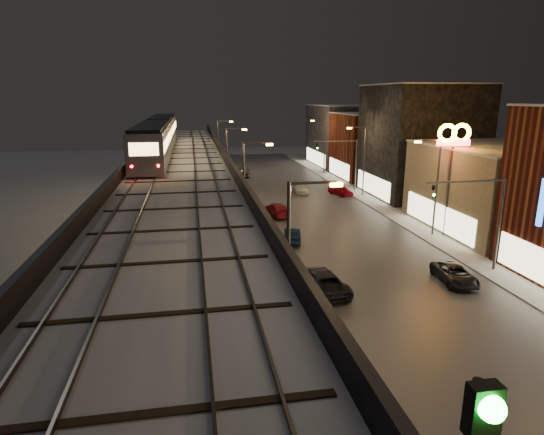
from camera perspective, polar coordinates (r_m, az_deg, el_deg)
road_surface at (r=45.13m, az=6.36°, el=-1.38°), size 17.00×120.00×0.06m
sidewalk_right at (r=48.83m, az=17.70°, el=-0.70°), size 4.00×120.00×0.14m
under_viaduct_pavement at (r=43.40m, az=-11.02°, el=-2.24°), size 11.00×120.00×0.06m
elevated_viaduct at (r=39.01m, az=-11.48°, el=4.26°), size 9.00×100.00×6.30m
viaduct_trackbed at (r=39.01m, az=-11.55°, el=5.41°), size 8.40×100.00×0.32m
viaduct_parapet_streetside at (r=39.08m, az=-5.15°, el=6.35°), size 0.30×100.00×1.10m
viaduct_parapet_far at (r=39.32m, az=-17.94°, el=5.74°), size 0.30×100.00×1.10m
building_c at (r=48.91m, az=26.46°, el=3.28°), size 12.20×15.20×8.16m
building_d at (r=61.96m, az=18.07°, el=9.07°), size 12.20×13.20×14.16m
building_e at (r=74.75m, az=12.94°, el=8.77°), size 12.20×12.20×10.16m
building_f at (r=87.72m, az=9.40°, el=10.14°), size 12.20×16.20×11.16m
streetlight_left_1 at (r=21.36m, az=2.77°, el=-5.40°), size 2.57×0.28×9.00m
streetlight_left_2 at (r=38.50m, az=-3.15°, el=3.82°), size 2.57×0.28×9.00m
streetlight_right_2 at (r=43.94m, az=19.72°, el=4.36°), size 2.56×0.28×9.00m
streetlight_left_3 at (r=56.19m, az=-5.40°, el=7.31°), size 2.57×0.28×9.00m
streetlight_right_3 at (r=60.04m, az=11.29°, el=7.58°), size 2.56×0.28×9.00m
streetlight_left_4 at (r=74.02m, az=-6.58°, el=9.11°), size 2.57×0.28×9.00m
streetlight_right_4 at (r=76.99m, az=6.43°, el=9.34°), size 2.56×0.28×9.00m
traffic_light_rig_a at (r=36.20m, az=25.31°, el=0.47°), size 6.10×0.34×7.00m
traffic_light_rig_b at (r=62.62m, az=9.50°, el=7.27°), size 6.10×0.34×7.00m
subway_train at (r=53.95m, az=-14.02°, el=9.98°), size 2.96×35.64×3.54m
car_near_white at (r=40.63m, az=2.52°, el=-2.24°), size 2.06×4.14×1.31m
car_mid_silver at (r=30.60m, az=6.08°, el=-8.00°), size 3.13×5.75×1.53m
car_mid_dark at (r=49.35m, az=0.61°, el=0.94°), size 2.59×5.02×1.39m
car_far_white at (r=74.13m, az=-3.49°, el=5.68°), size 2.40×4.53×1.47m
car_onc_dark at (r=34.32m, az=21.96°, el=-6.73°), size 2.47×4.59×1.23m
car_onc_white at (r=61.33m, az=3.55°, el=3.60°), size 1.73×4.21×1.22m
car_onc_red at (r=60.37m, az=8.58°, el=3.35°), size 2.83×4.31×1.36m
sign_mcdonalds at (r=43.86m, az=21.78°, el=8.45°), size 3.09×0.57×10.37m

